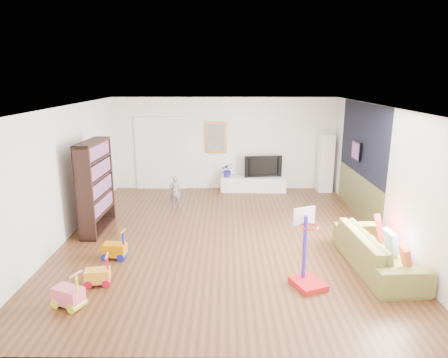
{
  "coord_description": "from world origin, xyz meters",
  "views": [
    {
      "loc": [
        0.04,
        -7.85,
        3.29
      ],
      "look_at": [
        0.0,
        0.4,
        1.15
      ],
      "focal_mm": 32.0,
      "sensor_mm": 36.0,
      "label": 1
    }
  ],
  "objects_px": {
    "sofa": "(377,251)",
    "basketball_hoop": "(310,250)",
    "media_console": "(253,184)",
    "bookshelf": "(95,187)"
  },
  "relations": [
    {
      "from": "sofa",
      "to": "basketball_hoop",
      "type": "relative_size",
      "value": 1.71
    },
    {
      "from": "media_console",
      "to": "bookshelf",
      "type": "distance_m",
      "value": 4.79
    },
    {
      "from": "sofa",
      "to": "basketball_hoop",
      "type": "height_order",
      "value": "basketball_hoop"
    },
    {
      "from": "bookshelf",
      "to": "basketball_hoop",
      "type": "bearing_deg",
      "value": -28.9
    },
    {
      "from": "media_console",
      "to": "basketball_hoop",
      "type": "distance_m",
      "value": 5.54
    },
    {
      "from": "sofa",
      "to": "basketball_hoop",
      "type": "distance_m",
      "value": 1.53
    },
    {
      "from": "media_console",
      "to": "bookshelf",
      "type": "xyz_separation_m",
      "value": [
        -3.6,
        -3.07,
        0.77
      ]
    },
    {
      "from": "sofa",
      "to": "media_console",
      "type": "bearing_deg",
      "value": 17.34
    },
    {
      "from": "bookshelf",
      "to": "sofa",
      "type": "bearing_deg",
      "value": -16.23
    },
    {
      "from": "bookshelf",
      "to": "media_console",
      "type": "bearing_deg",
      "value": 42.11
    }
  ]
}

